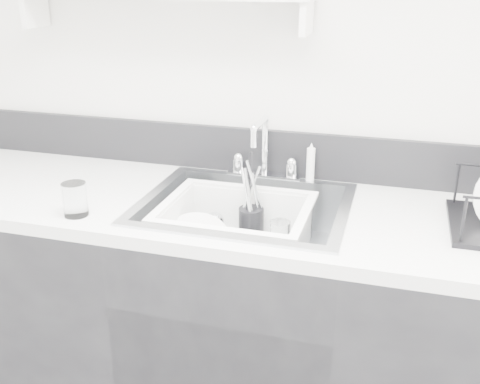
% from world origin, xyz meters
% --- Properties ---
extents(counter_run, '(3.20, 0.62, 0.92)m').
position_xyz_m(counter_run, '(0.00, 1.19, 0.46)').
color(counter_run, black).
rests_on(counter_run, ground).
extents(backsplash, '(3.20, 0.02, 0.16)m').
position_xyz_m(backsplash, '(0.00, 1.49, 1.00)').
color(backsplash, black).
rests_on(backsplash, counter_run).
extents(sink, '(0.64, 0.52, 0.20)m').
position_xyz_m(sink, '(0.00, 1.19, 0.83)').
color(sink, silver).
rests_on(sink, counter_run).
extents(faucet, '(0.26, 0.18, 0.23)m').
position_xyz_m(faucet, '(0.00, 1.44, 0.98)').
color(faucet, silver).
rests_on(faucet, counter_run).
extents(side_sprayer, '(0.03, 0.03, 0.14)m').
position_xyz_m(side_sprayer, '(0.16, 1.44, 0.99)').
color(side_sprayer, white).
rests_on(side_sprayer, counter_run).
extents(wash_tub, '(0.52, 0.45, 0.18)m').
position_xyz_m(wash_tub, '(-0.02, 1.16, 0.84)').
color(wash_tub, white).
rests_on(wash_tub, sink).
extents(plate_stack, '(0.24, 0.23, 0.09)m').
position_xyz_m(plate_stack, '(-0.13, 1.14, 0.79)').
color(plate_stack, white).
rests_on(plate_stack, wash_tub).
extents(utensil_cup, '(0.08, 0.08, 0.28)m').
position_xyz_m(utensil_cup, '(-0.00, 1.28, 0.83)').
color(utensil_cup, black).
rests_on(utensil_cup, wash_tub).
extents(ladle, '(0.21, 0.25, 0.07)m').
position_xyz_m(ladle, '(-0.08, 1.20, 0.80)').
color(ladle, silver).
rests_on(ladle, wash_tub).
extents(tumbler_in_tub, '(0.08, 0.08, 0.09)m').
position_xyz_m(tumbler_in_tub, '(0.11, 1.22, 0.81)').
color(tumbler_in_tub, white).
rests_on(tumbler_in_tub, wash_tub).
extents(tumbler_counter, '(0.09, 0.09, 0.10)m').
position_xyz_m(tumbler_counter, '(-0.45, 0.97, 0.97)').
color(tumbler_counter, white).
rests_on(tumbler_counter, counter_run).
extents(bowl_small, '(0.13, 0.13, 0.03)m').
position_xyz_m(bowl_small, '(0.08, 1.10, 0.78)').
color(bowl_small, white).
rests_on(bowl_small, wash_tub).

